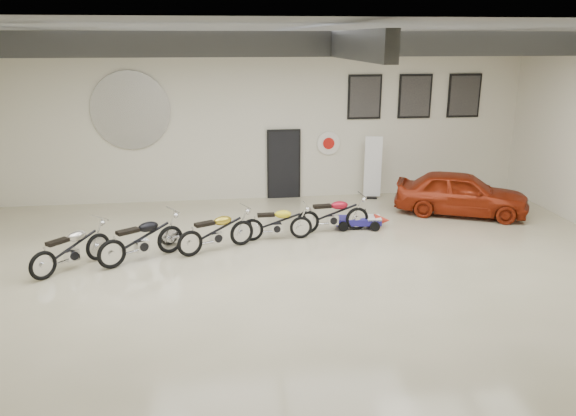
{
  "coord_description": "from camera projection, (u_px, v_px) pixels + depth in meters",
  "views": [
    {
      "loc": [
        -1.62,
        -10.97,
        4.82
      ],
      "look_at": [
        0.0,
        1.2,
        1.1
      ],
      "focal_mm": 35.0,
      "sensor_mm": 36.0,
      "label": 1
    }
  ],
  "objects": [
    {
      "name": "floor",
      "position": [
        295.0,
        273.0,
        12.01
      ],
      "size": [
        16.0,
        12.0,
        0.01
      ],
      "primitive_type": "cube",
      "color": "beige",
      "rests_on": "ground"
    },
    {
      "name": "ceiling",
      "position": [
        296.0,
        28.0,
        10.55
      ],
      "size": [
        16.0,
        12.0,
        0.01
      ],
      "primitive_type": "cube",
      "color": "slate",
      "rests_on": "back_wall"
    },
    {
      "name": "back_wall",
      "position": [
        267.0,
        118.0,
        16.97
      ],
      "size": [
        16.0,
        0.02,
        5.0
      ],
      "primitive_type": "cube",
      "color": "beige",
      "rests_on": "floor"
    },
    {
      "name": "ceiling_beams",
      "position": [
        296.0,
        42.0,
        10.63
      ],
      "size": [
        15.8,
        11.8,
        0.32
      ],
      "primitive_type": null,
      "color": "#585A60",
      "rests_on": "ceiling"
    },
    {
      "name": "door",
      "position": [
        284.0,
        165.0,
        17.41
      ],
      "size": [
        0.92,
        0.08,
        2.1
      ],
      "primitive_type": "cube",
      "color": "black",
      "rests_on": "back_wall"
    },
    {
      "name": "logo_plaque",
      "position": [
        131.0,
        111.0,
        16.33
      ],
      "size": [
        2.3,
        0.06,
        1.16
      ],
      "primitive_type": null,
      "color": "silver",
      "rests_on": "back_wall"
    },
    {
      "name": "poster_left",
      "position": [
        365.0,
        97.0,
        17.14
      ],
      "size": [
        1.05,
        0.08,
        1.35
      ],
      "primitive_type": null,
      "color": "black",
      "rests_on": "back_wall"
    },
    {
      "name": "poster_mid",
      "position": [
        415.0,
        96.0,
        17.34
      ],
      "size": [
        1.05,
        0.08,
        1.35
      ],
      "primitive_type": null,
      "color": "black",
      "rests_on": "back_wall"
    },
    {
      "name": "poster_right",
      "position": [
        464.0,
        96.0,
        17.54
      ],
      "size": [
        1.05,
        0.08,
        1.35
      ],
      "primitive_type": null,
      "color": "black",
      "rests_on": "back_wall"
    },
    {
      "name": "oil_sign",
      "position": [
        328.0,
        143.0,
        17.4
      ],
      "size": [
        0.72,
        0.1,
        0.72
      ],
      "primitive_type": null,
      "color": "white",
      "rests_on": "back_wall"
    },
    {
      "name": "banner_stand",
      "position": [
        373.0,
        168.0,
        17.35
      ],
      "size": [
        0.56,
        0.31,
        1.93
      ],
      "primitive_type": null,
      "rotation": [
        0.0,
        0.0,
        -0.2
      ],
      "color": "white",
      "rests_on": "floor"
    },
    {
      "name": "motorcycle_silver",
      "position": [
        71.0,
        248.0,
        12.08
      ],
      "size": [
        1.76,
        1.81,
        1.0
      ],
      "primitive_type": null,
      "rotation": [
        0.0,
        0.0,
        0.81
      ],
      "color": "silver",
      "rests_on": "floor"
    },
    {
      "name": "motorcycle_black",
      "position": [
        141.0,
        238.0,
        12.56
      ],
      "size": [
        2.06,
        1.64,
        1.06
      ],
      "primitive_type": null,
      "rotation": [
        0.0,
        0.0,
        0.58
      ],
      "color": "silver",
      "rests_on": "floor"
    },
    {
      "name": "motorcycle_gold",
      "position": [
        216.0,
        231.0,
        13.15
      ],
      "size": [
        1.99,
        1.36,
        1.0
      ],
      "primitive_type": null,
      "rotation": [
        0.0,
        0.0,
        0.44
      ],
      "color": "silver",
      "rests_on": "floor"
    },
    {
      "name": "motorcycle_yellow",
      "position": [
        277.0,
        222.0,
        13.89
      ],
      "size": [
        1.77,
        0.59,
        0.92
      ],
      "primitive_type": null,
      "rotation": [
        0.0,
        0.0,
        0.02
      ],
      "color": "silver",
      "rests_on": "floor"
    },
    {
      "name": "motorcycle_red",
      "position": [
        333.0,
        214.0,
        14.44
      ],
      "size": [
        1.95,
        0.75,
        0.99
      ],
      "primitive_type": null,
      "rotation": [
        0.0,
        0.0,
        0.09
      ],
      "color": "silver",
      "rests_on": "floor"
    },
    {
      "name": "go_kart",
      "position": [
        363.0,
        218.0,
        14.82
      ],
      "size": [
        1.54,
        0.84,
        0.53
      ],
      "primitive_type": null,
      "rotation": [
        0.0,
        0.0,
        -0.12
      ],
      "color": "navy",
      "rests_on": "floor"
    },
    {
      "name": "vintage_car",
      "position": [
        461.0,
        193.0,
        15.88
      ],
      "size": [
        2.79,
        3.93,
        1.24
      ],
      "primitive_type": "imported",
      "rotation": [
        0.0,
        0.0,
        1.16
      ],
      "color": "maroon",
      "rests_on": "floor"
    }
  ]
}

